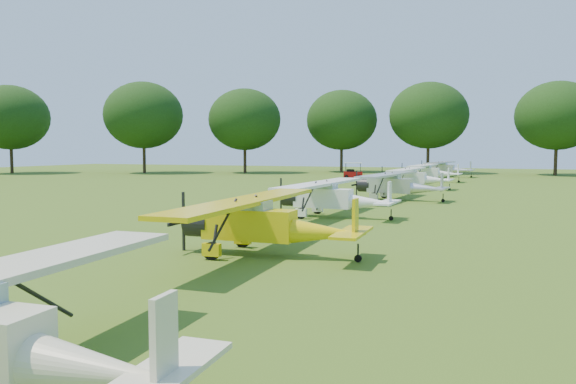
% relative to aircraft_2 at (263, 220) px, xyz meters
% --- Properties ---
extents(ground, '(160.00, 160.00, 0.00)m').
position_rel_aircraft_2_xyz_m(ground, '(-0.49, 8.12, -1.18)').
color(ground, '#355615').
rests_on(ground, ground).
extents(tree_belt, '(137.36, 130.27, 14.52)m').
position_rel_aircraft_2_xyz_m(tree_belt, '(3.08, 8.28, 6.85)').
color(tree_belt, black).
rests_on(tree_belt, ground).
extents(aircraft_2, '(6.44, 10.24, 2.02)m').
position_rel_aircraft_2_xyz_m(aircraft_2, '(0.00, 0.00, 0.00)').
color(aircraft_2, '#E0C409').
rests_on(aircraft_2, ground).
extents(aircraft_3, '(6.23, 9.91, 1.95)m').
position_rel_aircraft_2_xyz_m(aircraft_3, '(-0.79, 10.63, -0.04)').
color(aircraft_3, white).
rests_on(aircraft_3, ground).
extents(aircraft_4, '(6.33, 10.07, 1.98)m').
position_rel_aircraft_2_xyz_m(aircraft_4, '(0.62, 21.34, -0.03)').
color(aircraft_4, silver).
rests_on(aircraft_4, ground).
extents(aircraft_5, '(6.13, 9.76, 1.92)m').
position_rel_aircraft_2_xyz_m(aircraft_5, '(0.15, 32.33, -0.06)').
color(aircraft_5, white).
rests_on(aircraft_5, ground).
extents(aircraft_6, '(6.25, 9.95, 1.96)m').
position_rel_aircraft_2_xyz_m(aircraft_6, '(0.06, 43.72, -0.04)').
color(aircraft_6, white).
rests_on(aircraft_6, ground).
extents(aircraft_7, '(6.45, 10.23, 2.01)m').
position_rel_aircraft_2_xyz_m(aircraft_7, '(0.70, 54.75, -0.01)').
color(aircraft_7, silver).
rests_on(aircraft_7, ground).
extents(golf_cart, '(2.42, 1.80, 1.86)m').
position_rel_aircraft_2_xyz_m(golf_cart, '(-9.07, 47.30, -0.56)').
color(golf_cart, '#9F0B0B').
rests_on(golf_cart, ground).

